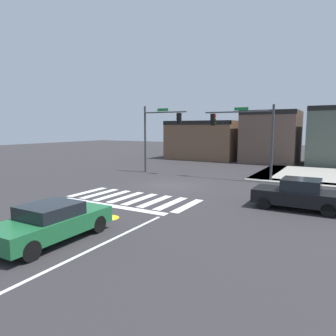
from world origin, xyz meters
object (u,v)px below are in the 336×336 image
Objects in this scene: traffic_signal_northwest at (159,128)px; car_black at (298,194)px; traffic_signal_northeast at (245,129)px; car_green at (51,222)px.

car_black is (12.64, -7.35, -3.29)m from traffic_signal_northwest.
traffic_signal_northwest reaches higher than traffic_signal_northeast.
car_black is at bearing 123.31° from traffic_signal_northeast.
traffic_signal_northeast is at bearing -7.91° from car_green.
car_black is at bearing -30.17° from traffic_signal_northwest.
traffic_signal_northeast is 17.07m from car_green.
traffic_signal_northeast reaches higher than car_black.
traffic_signal_northeast is at bearing 0.61° from traffic_signal_northwest.
traffic_signal_northwest is 14.99m from car_black.
car_green is (-2.30, -16.59, -3.30)m from traffic_signal_northeast.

